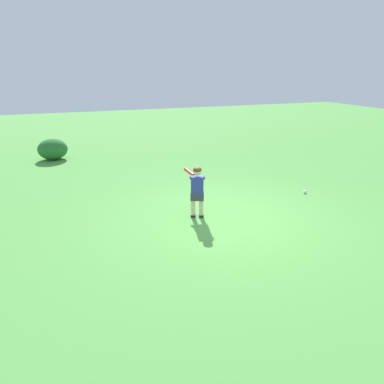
# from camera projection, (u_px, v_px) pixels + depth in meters

# --- Properties ---
(ground_plane) EXTENTS (40.00, 40.00, 0.00)m
(ground_plane) POSITION_uv_depth(u_px,v_px,m) (226.00, 219.00, 7.15)
(ground_plane) COLOR #519942
(child_batter) EXTENTS (0.32, 0.77, 1.08)m
(child_batter) POSITION_uv_depth(u_px,v_px,m) (197.00, 187.00, 7.05)
(child_batter) COLOR #232328
(child_batter) RESTS_ON ground
(play_ball_midfield) EXTENTS (0.10, 0.10, 0.10)m
(play_ball_midfield) POSITION_uv_depth(u_px,v_px,m) (196.00, 167.00, 10.71)
(play_ball_midfield) COLOR white
(play_ball_midfield) RESTS_ON ground
(play_ball_far_left) EXTENTS (0.08, 0.08, 0.08)m
(play_ball_far_left) POSITION_uv_depth(u_px,v_px,m) (305.00, 192.00, 8.58)
(play_ball_far_left) COLOR white
(play_ball_far_left) RESTS_ON ground
(shrub_left_background) EXTENTS (0.96, 0.82, 0.70)m
(shrub_left_background) POSITION_uv_depth(u_px,v_px,m) (53.00, 149.00, 11.65)
(shrub_left_background) COLOR #286B2D
(shrub_left_background) RESTS_ON ground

